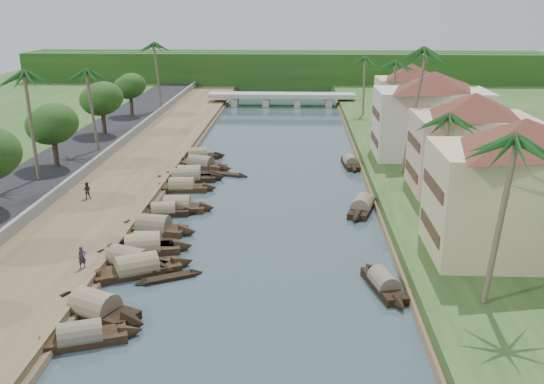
{
  "coord_description": "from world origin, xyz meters",
  "views": [
    {
      "loc": [
        3.09,
        -44.28,
        19.07
      ],
      "look_at": [
        0.78,
        10.04,
        2.0
      ],
      "focal_mm": 40.0,
      "sensor_mm": 36.0,
      "label": 1
    }
  ],
  "objects_px": {
    "building_near": "(518,187)",
    "sampan_1": "(95,309)",
    "bridge": "(282,97)",
    "person_near": "(82,257)",
    "sampan_0": "(80,338)"
  },
  "relations": [
    {
      "from": "building_near",
      "to": "sampan_1",
      "type": "height_order",
      "value": "building_near"
    },
    {
      "from": "bridge",
      "to": "building_near",
      "type": "xyz_separation_m",
      "value": [
        18.99,
        -74.0,
        4.66
      ]
    },
    {
      "from": "bridge",
      "to": "sampan_0",
      "type": "distance_m",
      "value": 86.23
    },
    {
      "from": "bridge",
      "to": "building_near",
      "type": "height_order",
      "value": "building_near"
    },
    {
      "from": "bridge",
      "to": "person_near",
      "type": "xyz_separation_m",
      "value": [
        -12.21,
        -76.95,
        -0.1
      ]
    },
    {
      "from": "building_near",
      "to": "person_near",
      "type": "xyz_separation_m",
      "value": [
        -31.2,
        -2.95,
        -4.76
      ]
    },
    {
      "from": "building_near",
      "to": "sampan_0",
      "type": "distance_m",
      "value": 31.27
    },
    {
      "from": "bridge",
      "to": "person_near",
      "type": "distance_m",
      "value": 77.91
    },
    {
      "from": "person_near",
      "to": "building_near",
      "type": "bearing_deg",
      "value": -37.26
    },
    {
      "from": "sampan_0",
      "to": "building_near",
      "type": "bearing_deg",
      "value": 2.23
    },
    {
      "from": "bridge",
      "to": "person_near",
      "type": "height_order",
      "value": "person_near"
    },
    {
      "from": "building_near",
      "to": "sampan_0",
      "type": "xyz_separation_m",
      "value": [
        -28.38,
        -11.7,
        -5.98
      ]
    },
    {
      "from": "building_near",
      "to": "person_near",
      "type": "bearing_deg",
      "value": -174.6
    },
    {
      "from": "sampan_0",
      "to": "person_near",
      "type": "distance_m",
      "value": 9.28
    },
    {
      "from": "sampan_0",
      "to": "person_near",
      "type": "height_order",
      "value": "person_near"
    }
  ]
}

